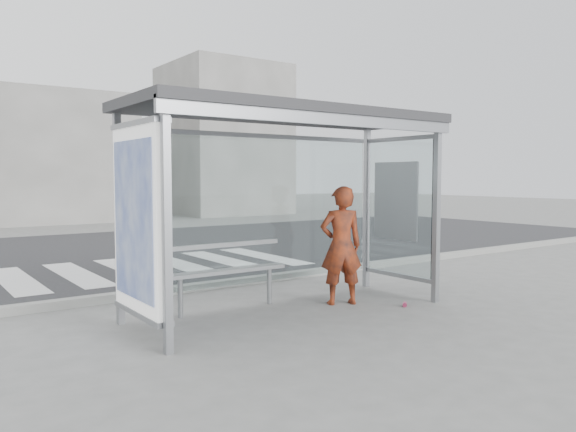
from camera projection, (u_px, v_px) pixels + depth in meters
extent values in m
plane|color=slate|center=(291.00, 312.00, 7.30)|extent=(80.00, 80.00, 0.00)
cube|color=#252527|center=(114.00, 253.00, 12.98)|extent=(30.00, 10.00, 0.01)
cube|color=gray|center=(219.00, 284.00, 8.88)|extent=(30.00, 0.18, 0.12)
cube|color=silver|center=(16.00, 281.00, 9.50)|extent=(0.55, 3.00, 0.00)
cube|color=silver|center=(77.00, 275.00, 10.08)|extent=(0.55, 3.00, 0.00)
cube|color=silver|center=(131.00, 269.00, 10.66)|extent=(0.55, 3.00, 0.00)
cube|color=silver|center=(180.00, 265.00, 11.24)|extent=(0.55, 3.00, 0.00)
cube|color=silver|center=(224.00, 260.00, 11.82)|extent=(0.55, 3.00, 0.00)
cube|color=silver|center=(263.00, 256.00, 12.40)|extent=(0.55, 3.00, 0.00)
cube|color=gray|center=(167.00, 229.00, 5.48)|extent=(0.08, 0.08, 2.50)
cube|color=gray|center=(436.00, 213.00, 7.80)|extent=(0.08, 0.08, 2.50)
cube|color=gray|center=(119.00, 220.00, 6.62)|extent=(0.08, 0.08, 2.50)
cube|color=gray|center=(367.00, 209.00, 8.94)|extent=(0.08, 0.08, 2.50)
cube|color=#2D2D30|center=(291.00, 114.00, 7.12)|extent=(4.25, 1.65, 0.12)
cube|color=gray|center=(329.00, 117.00, 6.51)|extent=(4.25, 0.06, 0.18)
cube|color=white|center=(261.00, 210.00, 7.77)|extent=(3.80, 0.02, 2.00)
cube|color=white|center=(140.00, 219.00, 6.05)|extent=(0.15, 1.25, 2.00)
cube|color=#2D47A5|center=(148.00, 219.00, 6.10)|extent=(0.01, 1.10, 1.70)
cylinder|color=orange|center=(140.00, 195.00, 6.29)|extent=(0.02, 0.32, 0.32)
cube|color=white|center=(399.00, 208.00, 8.37)|extent=(0.03, 1.25, 2.00)
cube|color=beige|center=(395.00, 201.00, 8.38)|extent=(0.03, 0.86, 1.16)
cube|color=slate|center=(19.00, 158.00, 21.73)|extent=(8.00, 5.00, 5.00)
cube|color=slate|center=(223.00, 140.00, 26.88)|extent=(5.00, 5.00, 7.00)
imported|color=red|center=(341.00, 246.00, 7.71)|extent=(0.70, 0.59, 1.63)
cube|color=slate|center=(227.00, 271.00, 7.36)|extent=(1.71, 0.21, 0.05)
cylinder|color=slate|center=(180.00, 298.00, 7.00)|extent=(0.07, 0.07, 0.50)
cylinder|color=slate|center=(269.00, 286.00, 7.77)|extent=(0.07, 0.07, 0.50)
cube|color=slate|center=(223.00, 245.00, 7.41)|extent=(1.71, 0.04, 0.06)
cylinder|color=#C83A68|center=(405.00, 304.00, 7.61)|extent=(0.12, 0.12, 0.06)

